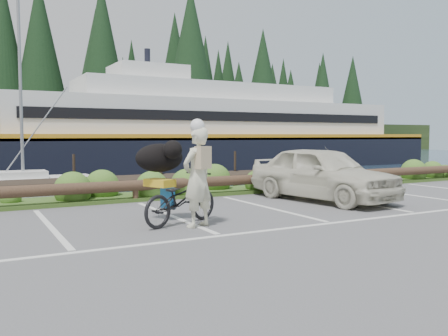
{
  "coord_description": "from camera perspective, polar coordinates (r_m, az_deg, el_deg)",
  "views": [
    {
      "loc": [
        -3.99,
        -7.87,
        1.83
      ],
      "look_at": [
        0.97,
        1.3,
        1.1
      ],
      "focal_mm": 38.0,
      "sensor_mm": 36.0,
      "label": 1
    }
  ],
  "objects": [
    {
      "name": "ground",
      "position": [
        9.01,
        -1.51,
        -7.71
      ],
      "size": [
        72.0,
        72.0,
        0.0
      ],
      "primitive_type": "plane",
      "color": "#515153"
    },
    {
      "name": "log_rail",
      "position": [
        13.22,
        -10.59,
        -4.02
      ],
      "size": [
        32.0,
        0.3,
        0.6
      ],
      "primitive_type": null,
      "color": "#443021",
      "rests_on": "ground"
    },
    {
      "name": "dog",
      "position": [
        10.14,
        -7.78,
        1.22
      ],
      "size": [
        0.87,
        1.17,
        0.61
      ],
      "primitive_type": "ellipsoid",
      "rotation": [
        0.0,
        0.0,
        1.96
      ],
      "color": "black",
      "rests_on": "bicycle"
    },
    {
      "name": "bicycle",
      "position": [
        9.76,
        -5.2,
        -3.73
      ],
      "size": [
        2.1,
        1.39,
        1.04
      ],
      "primitive_type": "imported",
      "rotation": [
        0.0,
        0.0,
        1.96
      ],
      "color": "black",
      "rests_on": "ground"
    },
    {
      "name": "parked_car",
      "position": [
        13.47,
        11.73,
        -0.63
      ],
      "size": [
        2.46,
        4.7,
        1.53
      ],
      "primitive_type": "imported",
      "rotation": [
        0.0,
        0.0,
        0.15
      ],
      "color": "beige",
      "rests_on": "ground"
    },
    {
      "name": "cyclist",
      "position": [
        9.39,
        -3.21,
        -1.13
      ],
      "size": [
        0.85,
        0.71,
        1.98
      ],
      "primitive_type": "imported",
      "rotation": [
        0.0,
        0.0,
        3.53
      ],
      "color": "beige",
      "rests_on": "ground"
    },
    {
      "name": "vegetation_strip",
      "position": [
        13.88,
        -11.48,
        -3.45
      ],
      "size": [
        34.0,
        1.6,
        0.1
      ],
      "primitive_type": "cube",
      "color": "#3D5B21",
      "rests_on": "ground"
    }
  ]
}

